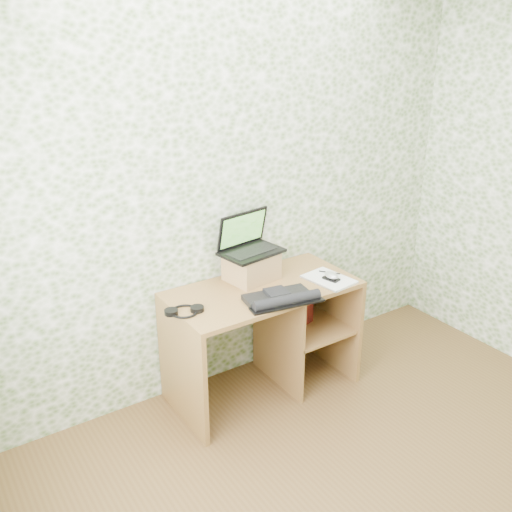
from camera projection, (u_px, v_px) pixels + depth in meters
wall_back at (236, 191)px, 3.59m from camera, size 3.50×0.00×3.50m
desk at (270, 320)px, 3.72m from camera, size 1.20×0.60×0.75m
riser at (251, 266)px, 3.64m from camera, size 0.33×0.29×0.18m
laptop at (248, 243)px, 3.61m from camera, size 0.41×0.32×0.25m
keyboard at (281, 298)px, 3.37m from camera, size 0.47×0.30×0.06m
headphones at (184, 311)px, 3.25m from camera, size 0.22×0.21×0.03m
notepad at (329, 279)px, 3.65m from camera, size 0.26×0.34×0.01m
mouse at (331, 277)px, 3.63m from camera, size 0.09×0.12×0.04m
pen at (329, 272)px, 3.73m from camera, size 0.09×0.12×0.01m
red_box at (298, 306)px, 3.78m from camera, size 0.26×0.14×0.30m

